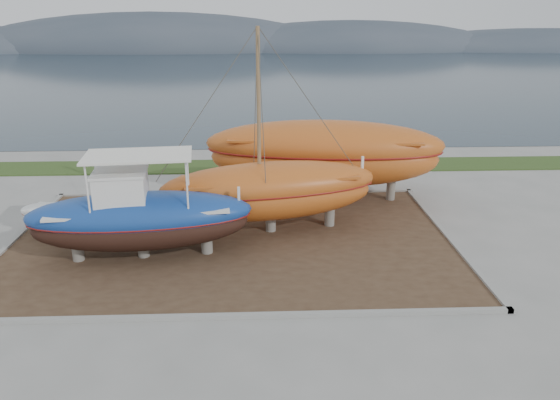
{
  "coord_description": "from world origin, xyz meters",
  "views": [
    {
      "loc": [
        1.12,
        -17.1,
        9.13
      ],
      "look_at": [
        1.99,
        4.0,
        1.79
      ],
      "focal_mm": 35.0,
      "sensor_mm": 36.0,
      "label": 1
    }
  ],
  "objects_px": {
    "blue_caique": "(140,207)",
    "orange_bare_hull": "(324,161)",
    "white_dinghy": "(67,220)",
    "orange_sailboat": "(270,134)"
  },
  "relations": [
    {
      "from": "blue_caique",
      "to": "orange_bare_hull",
      "type": "relative_size",
      "value": 0.72
    },
    {
      "from": "white_dinghy",
      "to": "orange_bare_hull",
      "type": "height_order",
      "value": "orange_bare_hull"
    },
    {
      "from": "orange_sailboat",
      "to": "blue_caique",
      "type": "bearing_deg",
      "value": -165.68
    },
    {
      "from": "white_dinghy",
      "to": "orange_bare_hull",
      "type": "distance_m",
      "value": 12.33
    },
    {
      "from": "blue_caique",
      "to": "orange_sailboat",
      "type": "xyz_separation_m",
      "value": [
        5.02,
        2.42,
        2.22
      ]
    },
    {
      "from": "white_dinghy",
      "to": "orange_bare_hull",
      "type": "relative_size",
      "value": 0.37
    },
    {
      "from": "orange_sailboat",
      "to": "orange_bare_hull",
      "type": "relative_size",
      "value": 0.79
    },
    {
      "from": "orange_bare_hull",
      "to": "blue_caique",
      "type": "bearing_deg",
      "value": -133.19
    },
    {
      "from": "orange_bare_hull",
      "to": "white_dinghy",
      "type": "bearing_deg",
      "value": -153.02
    },
    {
      "from": "blue_caique",
      "to": "white_dinghy",
      "type": "xyz_separation_m",
      "value": [
        -3.66,
        2.34,
        -1.39
      ]
    }
  ]
}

